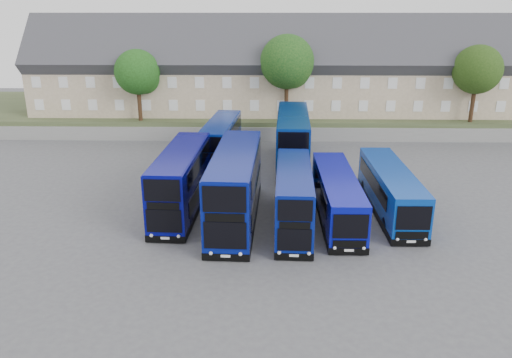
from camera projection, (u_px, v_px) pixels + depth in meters
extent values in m
plane|color=#4D4E53|center=(269.00, 237.00, 31.67)|extent=(120.00, 120.00, 0.00)
cube|color=slate|center=(268.00, 134.00, 54.09)|extent=(70.00, 0.40, 1.50)
cube|color=#3F4929|center=(268.00, 113.00, 63.45)|extent=(80.00, 20.00, 2.00)
cube|color=tan|center=(65.00, 86.00, 58.81)|extent=(6.00, 8.00, 6.00)
cube|color=#35353A|center=(62.00, 60.00, 57.83)|extent=(6.00, 10.40, 10.40)
cube|color=brown|center=(70.00, 25.00, 56.54)|extent=(0.60, 0.90, 1.40)
cube|color=tan|center=(115.00, 86.00, 58.70)|extent=(6.00, 8.00, 6.00)
cube|color=#35353A|center=(113.00, 60.00, 57.71)|extent=(6.00, 10.40, 10.40)
cube|color=brown|center=(123.00, 25.00, 56.42)|extent=(0.60, 0.90, 1.40)
cube|color=tan|center=(166.00, 86.00, 58.59)|extent=(6.00, 8.00, 6.00)
cube|color=#35353A|center=(164.00, 60.00, 57.60)|extent=(6.00, 10.40, 10.40)
cube|color=brown|center=(176.00, 25.00, 56.31)|extent=(0.60, 0.90, 1.40)
cube|color=tan|center=(217.00, 86.00, 58.47)|extent=(6.00, 8.00, 6.00)
cube|color=#35353A|center=(216.00, 60.00, 57.49)|extent=(6.00, 10.40, 10.40)
cube|color=brown|center=(229.00, 25.00, 56.20)|extent=(0.60, 0.90, 1.40)
cube|color=tan|center=(268.00, 86.00, 58.36)|extent=(6.00, 8.00, 6.00)
cube|color=#35353A|center=(268.00, 60.00, 57.37)|extent=(6.00, 10.40, 10.40)
cube|color=brown|center=(282.00, 25.00, 56.08)|extent=(0.60, 0.90, 1.40)
cube|color=tan|center=(319.00, 87.00, 58.25)|extent=(6.00, 8.00, 6.00)
cube|color=#35353A|center=(320.00, 60.00, 57.26)|extent=(6.00, 10.40, 10.40)
cube|color=brown|center=(335.00, 25.00, 55.97)|extent=(0.60, 0.90, 1.40)
cube|color=tan|center=(371.00, 87.00, 58.13)|extent=(6.00, 8.00, 6.00)
cube|color=#35353A|center=(373.00, 60.00, 57.15)|extent=(6.00, 10.40, 10.40)
cube|color=brown|center=(389.00, 25.00, 55.86)|extent=(0.60, 0.90, 1.40)
cube|color=tan|center=(422.00, 87.00, 58.02)|extent=(6.00, 8.00, 6.00)
cube|color=#35353A|center=(425.00, 61.00, 57.03)|extent=(6.00, 10.40, 10.40)
cube|color=brown|center=(443.00, 25.00, 55.74)|extent=(0.60, 0.90, 1.40)
cube|color=tan|center=(474.00, 87.00, 57.91)|extent=(6.00, 8.00, 6.00)
cube|color=#35353A|center=(478.00, 61.00, 56.92)|extent=(6.00, 10.40, 10.40)
cube|color=brown|center=(497.00, 26.00, 55.63)|extent=(0.60, 0.90, 1.40)
cube|color=#060777|center=(182.00, 179.00, 35.21)|extent=(2.94, 11.03, 4.03)
cube|color=black|center=(183.00, 206.00, 35.89)|extent=(2.98, 11.08, 0.45)
cube|color=black|center=(164.00, 221.00, 30.30)|extent=(2.19, 0.15, 1.49)
cube|color=black|center=(162.00, 191.00, 29.64)|extent=(2.19, 0.15, 1.39)
cylinder|color=black|center=(156.00, 221.00, 32.81)|extent=(0.34, 1.01, 1.00)
cube|color=navy|center=(236.00, 184.00, 33.46)|extent=(3.22, 12.13, 4.46)
cube|color=black|center=(236.00, 216.00, 34.21)|extent=(3.27, 12.18, 0.45)
cube|color=black|center=(225.00, 236.00, 28.05)|extent=(2.44, 0.16, 1.64)
cube|color=black|center=(224.00, 199.00, 27.33)|extent=(2.44, 0.16, 1.53)
cylinder|color=black|center=(210.00, 237.00, 30.61)|extent=(0.34, 1.01, 1.00)
cube|color=navy|center=(294.00, 196.00, 32.65)|extent=(2.63, 9.96, 3.60)
cube|color=black|center=(293.00, 222.00, 33.25)|extent=(2.67, 10.00, 0.45)
cube|color=black|center=(294.00, 240.00, 28.21)|extent=(1.95, 0.14, 1.35)
cube|color=black|center=(295.00, 211.00, 27.62)|extent=(1.95, 0.14, 1.26)
cylinder|color=black|center=(278.00, 237.00, 30.66)|extent=(0.34, 1.01, 1.00)
cube|color=navy|center=(221.00, 141.00, 45.55)|extent=(3.20, 10.33, 3.72)
cube|color=black|center=(222.00, 161.00, 46.18)|extent=(3.24, 10.37, 0.45)
cube|color=black|center=(211.00, 166.00, 41.01)|extent=(2.01, 0.24, 1.39)
cube|color=black|center=(210.00, 145.00, 40.40)|extent=(2.01, 0.24, 1.29)
cylinder|color=black|center=(204.00, 168.00, 43.51)|extent=(0.39, 1.02, 1.00)
cube|color=navy|center=(293.00, 138.00, 45.11)|extent=(3.26, 12.12, 4.45)
cube|color=black|center=(292.00, 162.00, 45.85)|extent=(3.30, 12.16, 0.45)
cube|color=black|center=(293.00, 168.00, 39.71)|extent=(2.43, 0.17, 1.64)
cube|color=black|center=(293.00, 142.00, 38.99)|extent=(2.43, 0.17, 1.53)
cylinder|color=black|center=(278.00, 173.00, 42.27)|extent=(0.34, 1.01, 1.00)
cube|color=#090DA6|center=(337.00, 195.00, 34.06)|extent=(2.38, 11.27, 2.75)
cube|color=black|center=(336.00, 214.00, 34.53)|extent=(2.42, 11.31, 0.45)
cube|color=black|center=(351.00, 227.00, 28.65)|extent=(2.05, 0.07, 1.50)
cylinder|color=black|center=(327.00, 232.00, 31.24)|extent=(0.30, 1.00, 1.00)
cube|color=#093AA6|center=(390.00, 188.00, 35.20)|extent=(2.45, 11.42, 2.79)
cube|color=black|center=(389.00, 207.00, 35.67)|extent=(2.49, 11.46, 0.45)
cube|color=black|center=(414.00, 218.00, 29.72)|extent=(2.08, 0.07, 1.52)
cylinder|color=black|center=(386.00, 225.00, 32.31)|extent=(0.31, 1.00, 1.00)
cylinder|color=#382314|center=(140.00, 103.00, 54.27)|extent=(0.44, 0.44, 3.75)
sphere|color=#1A3E11|center=(137.00, 72.00, 53.16)|extent=(4.80, 4.80, 4.80)
sphere|color=#1A3E11|center=(144.00, 79.00, 53.78)|extent=(3.30, 3.30, 3.30)
cylinder|color=#382314|center=(286.00, 100.00, 54.32)|extent=(0.44, 0.44, 4.50)
sphere|color=#0F3812|center=(287.00, 62.00, 52.99)|extent=(5.76, 5.76, 5.76)
sphere|color=#0F3812|center=(292.00, 70.00, 53.65)|extent=(3.96, 3.96, 3.96)
cylinder|color=#382314|center=(473.00, 103.00, 53.55)|extent=(0.44, 0.44, 4.00)
sphere|color=#1E3A0F|center=(477.00, 69.00, 52.37)|extent=(5.12, 5.12, 5.12)
sphere|color=#1E3A0F|center=(481.00, 77.00, 53.00)|extent=(3.52, 3.52, 3.52)
cylinder|color=#382314|center=(500.00, 92.00, 60.01)|extent=(0.44, 0.44, 4.25)
sphere|color=#0E3410|center=(505.00, 59.00, 58.75)|extent=(5.44, 5.44, 5.44)
sphere|color=#0E3410|center=(508.00, 66.00, 59.40)|extent=(3.74, 3.74, 3.74)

